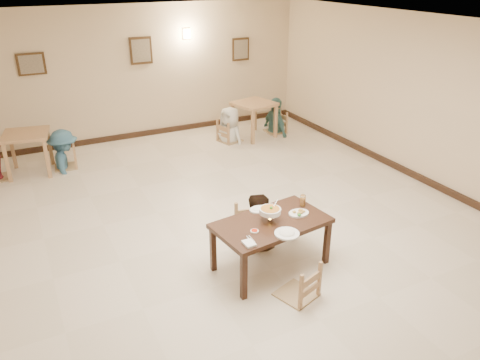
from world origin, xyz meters
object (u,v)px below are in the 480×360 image
main_table (271,227)px  bg_diner_c (230,107)px  chair_near (298,264)px  bg_chair_lr (63,146)px  curry_warmer (270,211)px  bg_chair_rl (230,121)px  bg_table_left (27,140)px  bg_chair_rr (276,113)px  main_diner (256,196)px  drink_glass (303,201)px  chair_far (253,211)px  bg_diner_d (276,98)px  bg_table_right (254,108)px  bg_diner_b (60,130)px

main_table → bg_diner_c: size_ratio=0.98×
chair_near → bg_chair_lr: (-1.96, 5.53, -0.01)m
curry_warmer → bg_chair_rl: bg_chair_rl is taller
bg_table_left → bg_diner_c: bg_diner_c is taller
bg_chair_rr → main_diner: bearing=-27.7°
main_diner → drink_glass: main_diner is taller
chair_far → bg_diner_d: 5.07m
chair_near → bg_chair_rl: 5.69m
curry_warmer → main_table: bearing=-47.5°
bg_table_right → drink_glass: bearing=-110.4°
bg_table_left → bg_diner_b: (0.63, -0.02, 0.11)m
chair_near → bg_diner_b: bg_diner_b is taller
drink_glass → bg_diner_c: bg_diner_c is taller
main_diner → bg_diner_d: 5.12m
bg_table_right → bg_chair_rr: size_ratio=1.04×
chair_far → bg_table_left: size_ratio=1.07×
bg_chair_rr → bg_diner_c: 1.32m
drink_glass → chair_near: bearing=-125.8°
chair_far → bg_diner_c: (1.58, 4.08, 0.29)m
bg_table_right → bg_chair_rl: (-0.64, -0.01, -0.21)m
bg_diner_b → bg_table_right: bearing=-87.6°
bg_chair_rr → bg_diner_d: (0.00, -0.00, 0.37)m
bg_table_left → bg_diner_b: 0.64m
bg_chair_lr → bg_diner_c: bg_diner_c is taller
bg_chair_rl → curry_warmer: bearing=144.4°
main_table → bg_chair_rl: (1.67, 4.75, -0.13)m
main_diner → bg_table_right: (2.21, 4.17, -0.09)m
bg_diner_d → drink_glass: bearing=154.5°
chair_far → bg_table_right: (2.22, 4.09, 0.18)m
chair_near → bg_table_right: (2.33, 5.45, 0.23)m
chair_near → bg_diner_b: size_ratio=0.59×
bg_table_right → bg_chair_lr: 4.30m
main_diner → main_table: bearing=77.2°
chair_near → bg_diner_c: size_ratio=0.58×
bg_chair_lr → bg_diner_b: bg_diner_b is taller
chair_near → main_diner: bearing=-113.5°
main_diner → bg_chair_rl: bearing=-114.4°
main_table → chair_far: size_ratio=1.54×
bg_chair_lr → bg_chair_rl: bg_chair_rl is taller
main_table → curry_warmer: (-0.02, 0.02, 0.23)m
chair_near → bg_chair_rl: bearing=-125.5°
bg_chair_rr → chair_far: bearing=-28.3°
drink_glass → bg_chair_lr: bg_chair_lr is taller
chair_far → main_diner: 0.28m
curry_warmer → bg_diner_b: size_ratio=0.20×
bg_diner_b → main_diner: bearing=-150.5°
chair_far → bg_chair_lr: bearing=128.2°
chair_far → curry_warmer: (-0.11, -0.65, 0.33)m
bg_chair_lr → bg_diner_b: 0.33m
bg_table_right → bg_chair_rr: 0.68m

